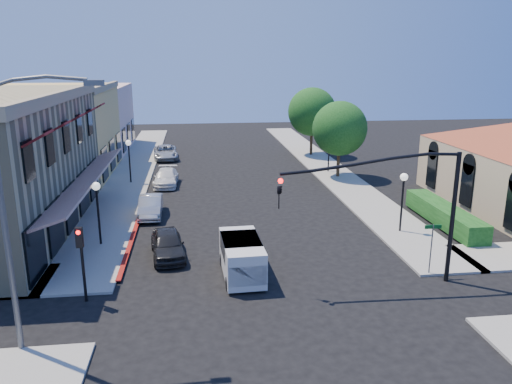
{
  "coord_description": "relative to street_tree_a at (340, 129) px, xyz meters",
  "views": [
    {
      "loc": [
        -3.26,
        -18.3,
        9.9
      ],
      "look_at": [
        0.08,
        8.55,
        2.6
      ],
      "focal_mm": 35.0,
      "sensor_mm": 36.0,
      "label": 1
    }
  ],
  "objects": [
    {
      "name": "parked_car_b",
      "position": [
        -15.0,
        -9.0,
        -3.53
      ],
      "size": [
        1.45,
        4.05,
        1.33
      ],
      "primitive_type": "imported",
      "rotation": [
        0.0,
        0.0,
        0.01
      ],
      "color": "#AFB1B4",
      "rests_on": "ground"
    },
    {
      "name": "street_name_sign",
      "position": [
        -1.3,
        -19.8,
        -2.5
      ],
      "size": [
        0.8,
        0.06,
        2.5
      ],
      "color": "#595B5E",
      "rests_on": "ground"
    },
    {
      "name": "hedge",
      "position": [
        2.9,
        -13.0,
        -4.19
      ],
      "size": [
        1.4,
        8.0,
        1.1
      ],
      "primitive_type": "cube",
      "color": "#134213",
      "rests_on": "ground"
    },
    {
      "name": "cobra_streetlight",
      "position": [
        -17.95,
        -24.0,
        1.07
      ],
      "size": [
        3.6,
        0.25,
        9.31
      ],
      "color": "#595B5E",
      "rests_on": "ground"
    },
    {
      "name": "lamppost_right_far",
      "position": [
        -0.3,
        2.0,
        -1.46
      ],
      "size": [
        0.44,
        0.44,
        3.57
      ],
      "color": "black",
      "rests_on": "ground"
    },
    {
      "name": "signal_mast_arm",
      "position": [
        -2.94,
        -20.5,
        -0.11
      ],
      "size": [
        8.01,
        0.39,
        6.0
      ],
      "color": "black",
      "rests_on": "ground"
    },
    {
      "name": "curb_red_strip",
      "position": [
        -15.7,
        -14.0,
        -4.19
      ],
      "size": [
        0.25,
        10.0,
        0.06
      ],
      "primitive_type": "cube",
      "color": "maroon",
      "rests_on": "ground"
    },
    {
      "name": "sidewalk_right",
      "position": [
        -0.05,
        5.0,
        -4.13
      ],
      "size": [
        3.5,
        50.0,
        0.12
      ],
      "primitive_type": "cube",
      "color": "gray",
      "rests_on": "ground"
    },
    {
      "name": "ground",
      "position": [
        -8.8,
        -22.0,
        -4.19
      ],
      "size": [
        120.0,
        120.0,
        0.0
      ],
      "primitive_type": "plane",
      "color": "black",
      "rests_on": "ground"
    },
    {
      "name": "parked_car_d",
      "position": [
        -15.0,
        10.0,
        -3.51
      ],
      "size": [
        2.65,
        5.09,
        1.37
      ],
      "primitive_type": "imported",
      "rotation": [
        0.0,
        0.0,
        0.08
      ],
      "color": "#B2B3B7",
      "rests_on": "ground"
    },
    {
      "name": "white_van",
      "position": [
        -10.05,
        -18.84,
        -3.17
      ],
      "size": [
        1.89,
        4.06,
        1.77
      ],
      "color": "silver",
      "rests_on": "ground"
    },
    {
      "name": "parked_car_a",
      "position": [
        -13.6,
        -16.0,
        -3.52
      ],
      "size": [
        2.08,
        4.15,
        1.36
      ],
      "primitive_type": "imported",
      "rotation": [
        0.0,
        0.0,
        0.12
      ],
      "color": "black",
      "rests_on": "ground"
    },
    {
      "name": "secondary_signal",
      "position": [
        -16.8,
        -20.59,
        -1.88
      ],
      "size": [
        0.28,
        0.42,
        3.32
      ],
      "color": "black",
      "rests_on": "ground"
    },
    {
      "name": "lamppost_left_near",
      "position": [
        -17.3,
        -14.0,
        -1.46
      ],
      "size": [
        0.44,
        0.44,
        3.57
      ],
      "color": "black",
      "rests_on": "ground"
    },
    {
      "name": "lamppost_right_near",
      "position": [
        -0.3,
        -14.0,
        -1.46
      ],
      "size": [
        0.44,
        0.44,
        3.57
      ],
      "color": "black",
      "rests_on": "ground"
    },
    {
      "name": "yellow_stucco_building",
      "position": [
        -24.3,
        4.0,
        -0.39
      ],
      "size": [
        10.0,
        12.0,
        7.6
      ],
      "primitive_type": "cube",
      "color": "#D6B660",
      "rests_on": "ground"
    },
    {
      "name": "street_tree_a",
      "position": [
        0.0,
        0.0,
        0.0
      ],
      "size": [
        4.56,
        4.56,
        6.48
      ],
      "color": "#392917",
      "rests_on": "ground"
    },
    {
      "name": "lamppost_left_far",
      "position": [
        -17.3,
        0.0,
        -1.46
      ],
      "size": [
        0.44,
        0.44,
        3.57
      ],
      "color": "black",
      "rests_on": "ground"
    },
    {
      "name": "street_tree_b",
      "position": [
        0.0,
        10.0,
        0.35
      ],
      "size": [
        4.94,
        4.94,
        7.02
      ],
      "color": "#392917",
      "rests_on": "ground"
    },
    {
      "name": "sidewalk_left",
      "position": [
        -17.55,
        5.0,
        -4.13
      ],
      "size": [
        3.5,
        50.0,
        0.12
      ],
      "primitive_type": "cube",
      "color": "gray",
      "rests_on": "ground"
    },
    {
      "name": "pink_stucco_building",
      "position": [
        -24.3,
        16.0,
        -0.69
      ],
      "size": [
        10.0,
        12.0,
        7.0
      ],
      "primitive_type": "cube",
      "color": "beige",
      "rests_on": "ground"
    },
    {
      "name": "parked_car_c",
      "position": [
        -14.41,
        -0.97,
        -3.55
      ],
      "size": [
        1.96,
        4.47,
        1.28
      ],
      "primitive_type": "imported",
      "rotation": [
        0.0,
        0.0,
        -0.04
      ],
      "color": "white",
      "rests_on": "ground"
    }
  ]
}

